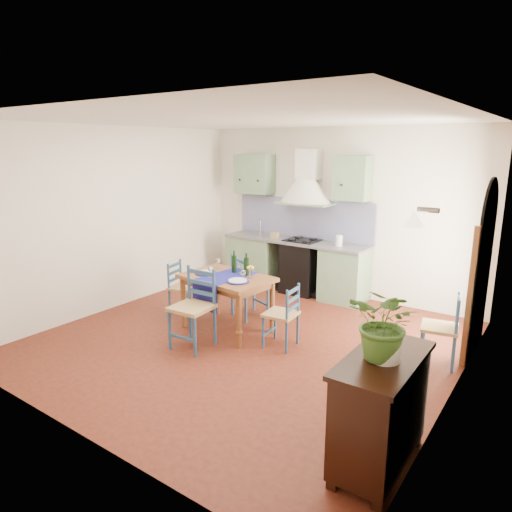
{
  "coord_description": "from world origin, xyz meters",
  "views": [
    {
      "loc": [
        3.3,
        -4.52,
        2.49
      ],
      "look_at": [
        -0.09,
        0.3,
        1.07
      ],
      "focal_mm": 32.0,
      "sensor_mm": 36.0,
      "label": 1
    }
  ],
  "objects_px": {
    "dining_table": "(227,283)",
    "chair_near": "(194,308)",
    "potted_plant": "(386,324)",
    "sideboard": "(380,407)"
  },
  "relations": [
    {
      "from": "potted_plant",
      "to": "sideboard",
      "type": "bearing_deg",
      "value": 111.46
    },
    {
      "from": "dining_table",
      "to": "chair_near",
      "type": "distance_m",
      "value": 0.69
    },
    {
      "from": "sideboard",
      "to": "potted_plant",
      "type": "distance_m",
      "value": 0.72
    },
    {
      "from": "dining_table",
      "to": "potted_plant",
      "type": "bearing_deg",
      "value": -29.13
    },
    {
      "from": "chair_near",
      "to": "sideboard",
      "type": "bearing_deg",
      "value": -16.76
    },
    {
      "from": "chair_near",
      "to": "potted_plant",
      "type": "height_order",
      "value": "potted_plant"
    },
    {
      "from": "dining_table",
      "to": "potted_plant",
      "type": "xyz_separation_m",
      "value": [
        2.73,
        -1.52,
        0.54
      ]
    },
    {
      "from": "dining_table",
      "to": "potted_plant",
      "type": "relative_size",
      "value": 2.23
    },
    {
      "from": "chair_near",
      "to": "sideboard",
      "type": "distance_m",
      "value": 2.84
    },
    {
      "from": "dining_table",
      "to": "chair_near",
      "type": "xyz_separation_m",
      "value": [
        0.0,
        -0.67,
        -0.16
      ]
    }
  ]
}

